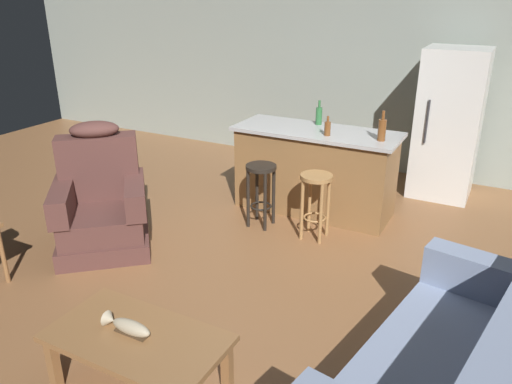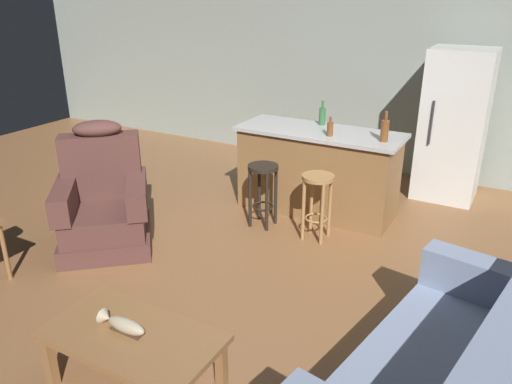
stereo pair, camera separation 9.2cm
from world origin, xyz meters
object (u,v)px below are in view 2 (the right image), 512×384
Objects in this scene: bottle_tall_green at (385,130)px; refrigerator at (453,126)px; couch at (446,384)px; recliner_near_lamp at (104,204)px; bar_stool_right at (317,195)px; fish_figurine at (122,324)px; bottle_wine_dark at (322,116)px; kitchen_island at (318,171)px; bar_stool_left at (263,184)px; bottle_short_amber at (330,129)px; coffee_table at (132,341)px.

refrigerator is at bearing 69.93° from bottle_tall_green.
refrigerator is at bearing -70.25° from couch.
refrigerator reaches higher than recliner_near_lamp.
refrigerator reaches higher than bar_stool_right.
refrigerator is (2.71, 2.95, 0.46)m from recliner_near_lamp.
fish_figurine is 1.25× the size of bottle_wine_dark.
couch is 3.11m from kitchen_island.
refrigerator reaches higher than bar_stool_left.
bottle_tall_green is (0.46, 0.55, 0.59)m from bar_stool_right.
bottle_short_amber is at bearing -41.69° from kitchen_island.
recliner_near_lamp is (-1.60, 1.36, 0.06)m from coffee_table.
bar_stool_left is at bearing -119.07° from kitchen_island.
coffee_table is 3.41m from bottle_wine_dark.
coffee_table is 4.48m from refrigerator.
bottle_wine_dark reaches higher than recliner_near_lamp.
coffee_table is 0.55× the size of couch.
fish_figurine is 4.48m from refrigerator.
fish_figurine is at bearing 28.27° from couch.
refrigerator is 6.48× the size of bottle_wine_dark.
bottle_short_amber is at bearing 41.64° from bar_stool_left.
coffee_table is 2.49m from bar_stool_right.
recliner_near_lamp reaches higher than bar_stool_right.
fish_figurine is at bearing -95.69° from bar_stool_right.
refrigerator reaches higher than kitchen_island.
bottle_wine_dark is (-0.08, 3.33, 0.59)m from fish_figurine.
couch reaches higher than bar_stool_left.
coffee_table is 1.84m from couch.
bottle_tall_green is at bearing 78.08° from coffee_table.
couch is 3.43m from recliner_near_lamp.
bottle_tall_green is (2.24, 1.66, 0.64)m from recliner_near_lamp.
bar_stool_left is at bearing -108.32° from bottle_wine_dark.
bottle_short_amber is at bearing -126.74° from refrigerator.
bar_stool_right reaches higher than fish_figurine.
kitchen_island is 2.65× the size of bar_stool_left.
kitchen_island is at bearing -73.42° from bottle_wine_dark.
bottle_short_amber is (-0.08, 0.47, 0.56)m from bar_stool_right.
bar_stool_right is at bearing 0.00° from bar_stool_left.
kitchen_island is (-0.09, 3.11, 0.11)m from coffee_table.
bar_stool_right is 0.73m from bottle_short_amber.
kitchen_island is at bearing 98.11° from recliner_near_lamp.
couch is (1.81, 0.60, -0.12)m from fish_figurine.
recliner_near_lamp is at bearing 139.55° from coffee_table.
couch is at bearing -50.22° from bar_stool_right.
bottle_wine_dark is (-0.15, 3.33, 0.69)m from coffee_table.
fish_figurine is 0.19× the size of refrigerator.
couch is 2.97× the size of bar_stool_right.
bottle_tall_green reaches higher than bottle_wine_dark.
refrigerator is at bearing 74.70° from fish_figurine.
recliner_near_lamp is 1.76× the size of bar_stool_right.
bottle_tall_green is (0.72, -0.08, 0.59)m from kitchen_island.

